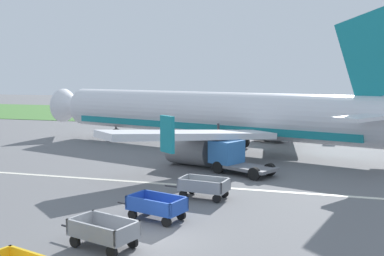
{
  "coord_description": "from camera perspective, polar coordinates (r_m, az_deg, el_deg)",
  "views": [
    {
      "loc": [
        6.32,
        -16.11,
        6.46
      ],
      "look_at": [
        -2.13,
        13.77,
        2.8
      ],
      "focal_mm": 42.44,
      "sensor_mm": 36.0,
      "label": 1
    }
  ],
  "objects": [
    {
      "name": "grass_strip",
      "position": [
        70.45,
        10.59,
        1.38
      ],
      "size": [
        220.0,
        28.0,
        0.06
      ],
      "primitive_type": "cube",
      "color": "#477A38",
      "rests_on": "ground"
    },
    {
      "name": "apron_stripe",
      "position": [
        26.53,
        1.55,
        -7.36
      ],
      "size": [
        120.0,
        0.36,
        0.01
      ],
      "primitive_type": "cube",
      "color": "silver",
      "rests_on": "ground"
    },
    {
      "name": "baggage_cart_third_in_row",
      "position": [
        17.74,
        -11.1,
        -12.7
      ],
      "size": [
        3.61,
        2.08,
        1.07
      ],
      "color": "gray",
      "rests_on": "ground"
    },
    {
      "name": "baggage_cart_fourth_in_row",
      "position": [
        20.62,
        -4.49,
        -9.81
      ],
      "size": [
        3.61,
        2.06,
        1.07
      ],
      "color": "#234CB2",
      "rests_on": "ground"
    },
    {
      "name": "ground_plane",
      "position": [
        18.47,
        -5.42,
        -13.79
      ],
      "size": [
        220.0,
        220.0,
        0.0
      ],
      "primitive_type": "plane",
      "color": "slate"
    },
    {
      "name": "airplane",
      "position": [
        38.74,
        3.07,
        1.67
      ],
      "size": [
        36.85,
        29.93,
        11.34
      ],
      "color": "silver",
      "rests_on": "ground"
    },
    {
      "name": "baggage_cart_far_end",
      "position": [
        23.99,
        1.48,
        -7.42
      ],
      "size": [
        3.62,
        1.75,
        1.07
      ],
      "color": "gray",
      "rests_on": "ground"
    },
    {
      "name": "service_truck_beside_carts",
      "position": [
        30.2,
        5.09,
        -3.53
      ],
      "size": [
        4.76,
        3.68,
        2.1
      ],
      "color": "slate",
      "rests_on": "ground"
    }
  ]
}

